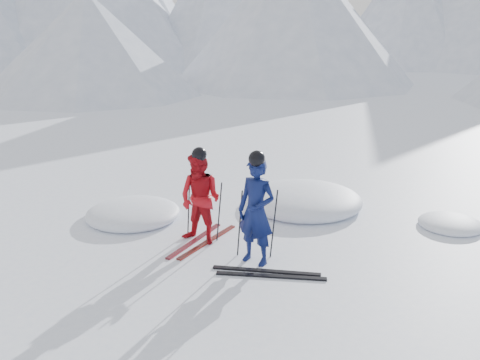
# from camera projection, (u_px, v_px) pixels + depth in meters

# --- Properties ---
(ground) EXTENTS (160.00, 160.00, 0.00)m
(ground) POSITION_uv_depth(u_px,v_px,m) (344.00, 259.00, 8.39)
(ground) COLOR white
(ground) RESTS_ON ground
(skier_blue) EXTENTS (0.75, 0.63, 1.76)m
(skier_blue) POSITION_uv_depth(u_px,v_px,m) (256.00, 211.00, 8.04)
(skier_blue) COLOR #0C1549
(skier_blue) RESTS_ON ground
(skier_red) EXTENTS (0.93, 0.82, 1.63)m
(skier_red) POSITION_uv_depth(u_px,v_px,m) (200.00, 199.00, 8.83)
(skier_red) COLOR #B00E16
(skier_red) RESTS_ON ground
(pole_blue_left) EXTENTS (0.12, 0.08, 1.17)m
(pole_blue_left) POSITION_uv_depth(u_px,v_px,m) (240.00, 224.00, 8.33)
(pole_blue_left) COLOR black
(pole_blue_left) RESTS_ON ground
(pole_blue_right) EXTENTS (0.12, 0.07, 1.17)m
(pole_blue_right) POSITION_uv_depth(u_px,v_px,m) (274.00, 224.00, 8.31)
(pole_blue_right) COLOR black
(pole_blue_right) RESTS_ON ground
(pole_red_left) EXTENTS (0.11, 0.09, 1.08)m
(pole_red_left) POSITION_uv_depth(u_px,v_px,m) (189.00, 207.00, 9.20)
(pole_red_left) COLOR black
(pole_red_left) RESTS_ON ground
(pole_red_right) EXTENTS (0.11, 0.08, 1.08)m
(pole_red_right) POSITION_uv_depth(u_px,v_px,m) (219.00, 212.00, 8.98)
(pole_red_right) COLOR black
(pole_red_right) RESTS_ON ground
(ski_worn_left) EXTENTS (0.52, 1.67, 0.03)m
(ski_worn_left) POSITION_uv_depth(u_px,v_px,m) (195.00, 240.00, 9.08)
(ski_worn_left) COLOR black
(ski_worn_left) RESTS_ON ground
(ski_worn_right) EXTENTS (0.63, 1.64, 0.03)m
(ski_worn_right) POSITION_uv_depth(u_px,v_px,m) (208.00, 242.00, 9.04)
(ski_worn_right) COLOR black
(ski_worn_right) RESTS_ON ground
(ski_loose_a) EXTENTS (1.70, 0.19, 0.03)m
(ski_loose_a) POSITION_uv_depth(u_px,v_px,m) (266.00, 271.00, 7.96)
(ski_loose_a) COLOR black
(ski_loose_a) RESTS_ON ground
(ski_loose_b) EXTENTS (1.70, 0.25, 0.03)m
(ski_loose_b) POSITION_uv_depth(u_px,v_px,m) (271.00, 276.00, 7.80)
(ski_loose_b) COLOR black
(ski_loose_b) RESTS_ON ground
(snow_lumps) EXTENTS (8.33, 5.34, 0.55)m
(snow_lumps) POSITION_uv_depth(u_px,v_px,m) (282.00, 215.00, 10.36)
(snow_lumps) COLOR white
(snow_lumps) RESTS_ON ground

